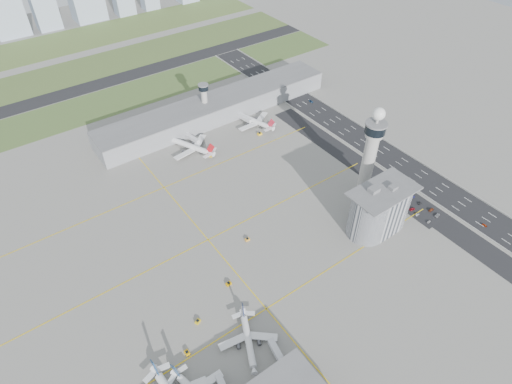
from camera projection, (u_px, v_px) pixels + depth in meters
ground at (289, 241)px, 262.38m from camera, size 1000.00×1000.00×0.00m
grass_strip_0 at (117, 99)px, 389.28m from camera, size 480.00×50.00×0.08m
grass_strip_1 at (88, 69)px, 434.48m from camera, size 480.00×60.00×0.08m
grass_strip_2 at (64, 43)px, 482.69m from camera, size 480.00×70.00×0.08m
runway at (102, 84)px, 411.57m from camera, size 480.00×22.00×0.10m
highway at (412, 172)px, 312.15m from camera, size 28.00×500.00×0.10m
barrier_left at (399, 178)px, 305.72m from camera, size 0.60×500.00×1.20m
barrier_right at (424, 164)px, 317.84m from camera, size 0.60×500.00×1.20m
landside_road at (400, 193)px, 295.30m from camera, size 18.00×260.00×0.08m
parking_lot at (412, 203)px, 287.20m from camera, size 20.00×44.00×0.10m
taxiway_line_h_0 at (266, 309)px, 226.97m from camera, size 260.00×0.60×0.01m
taxiway_line_h_1 at (208, 240)px, 263.13m from camera, size 260.00×0.60×0.01m
taxiway_line_h_2 at (164, 187)px, 299.29m from camera, size 260.00×0.60×0.01m
taxiway_line_v at (208, 240)px, 263.13m from camera, size 0.60×260.00×0.01m
control_tower at (371, 148)px, 274.89m from camera, size 14.00×14.00×64.50m
secondary_tower at (204, 99)px, 353.16m from camera, size 8.60×8.60×31.90m
admin_building at (379, 209)px, 261.38m from camera, size 42.00×24.00×33.50m
terminal_pier at (217, 108)px, 363.60m from camera, size 210.00×32.00×15.80m
airplane_near_c at (248, 339)px, 208.81m from camera, size 42.14×44.71×9.90m
airplane_far_a at (190, 143)px, 328.11m from camera, size 52.32×55.59×12.33m
airplane_far_b at (253, 118)px, 355.43m from camera, size 45.70×49.95×11.67m
jet_bridge_near_2 at (284, 366)px, 200.75m from camera, size 5.39×14.31×5.70m
jet_bridge_far_0 at (187, 136)px, 340.88m from camera, size 5.39×14.31×5.70m
jet_bridge_far_1 at (239, 117)px, 362.54m from camera, size 5.39×14.31×5.70m
tug_0 at (187, 353)px, 207.85m from camera, size 2.15×3.07×1.75m
tug_1 at (198, 321)px, 220.53m from camera, size 3.50×3.08×1.70m
tug_2 at (229, 284)px, 237.97m from camera, size 3.26×2.44×1.76m
tug_3 at (247, 239)px, 262.40m from camera, size 2.99×2.13×1.68m
tug_4 at (211, 155)px, 325.44m from camera, size 3.84×3.56×1.84m
tug_5 at (260, 134)px, 346.74m from camera, size 3.63×2.55×2.07m
car_lot_0 at (429, 222)px, 273.91m from camera, size 3.31×1.58×1.09m
car_lot_1 at (418, 214)px, 278.75m from camera, size 3.54×1.65×1.12m
car_lot_2 at (412, 209)px, 282.44m from camera, size 4.36×2.40×1.16m
car_lot_3 at (401, 203)px, 287.13m from camera, size 3.76×1.56×1.09m
car_lot_4 at (394, 197)px, 291.16m from camera, size 3.64×1.90×1.18m
car_lot_5 at (386, 190)px, 296.06m from camera, size 3.78×1.34×1.24m
car_lot_6 at (437, 215)px, 278.12m from camera, size 4.70×2.69×1.23m
car_lot_7 at (431, 210)px, 281.87m from camera, size 4.40×1.81×1.27m
car_lot_8 at (420, 203)px, 286.70m from camera, size 3.22×1.39×1.08m
car_lot_9 at (413, 197)px, 291.16m from camera, size 3.89×1.68×1.25m
car_lot_10 at (406, 193)px, 294.11m from camera, size 4.76×2.61×1.26m
car_lot_11 at (398, 188)px, 298.32m from camera, size 4.04×1.95×1.13m
car_hw_0 at (484, 225)px, 271.61m from camera, size 1.60×3.40×1.12m
car_hw_1 at (371, 146)px, 335.05m from camera, size 1.37×3.54×1.15m
car_hw_2 at (311, 101)px, 385.63m from camera, size 2.54×4.74×1.26m
car_hw_4 at (258, 79)px, 416.56m from camera, size 1.77×3.74×1.24m
skyline_bldg_7 at (4, 8)px, 479.40m from camera, size 35.76×28.61×61.22m
skyline_bldg_10 at (124, 3)px, 540.14m from camera, size 23.01×18.41×27.75m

